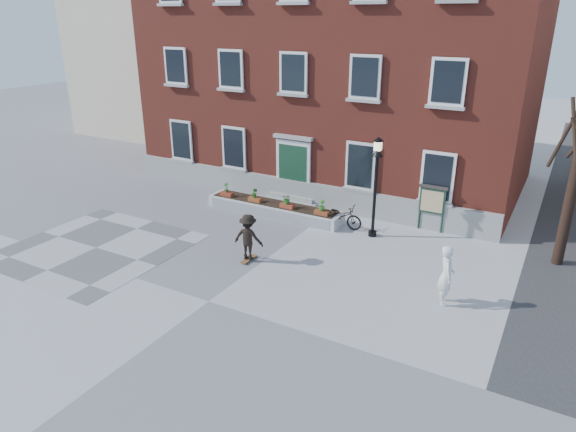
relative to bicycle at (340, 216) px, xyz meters
The scene contains 11 objects.
ground 7.40m from the bicycle, 98.34° to the right, with size 100.00×100.00×0.00m, color #A2A2A4.
checker_patch 9.49m from the bicycle, 138.26° to the right, with size 6.00×6.00×0.01m, color #59585B.
distant_building 23.68m from the bicycle, 146.36° to the left, with size 10.00×12.00×13.00m, color beige.
bicycle is the anchor object (origin of this frame).
bystander 6.46m from the bicycle, 37.50° to the right, with size 0.68×0.45×1.88m, color white.
brick_building 9.36m from the bicycle, 114.74° to the left, with size 18.40×10.85×12.60m.
planter_assembly 3.07m from the bicycle, behind, with size 6.20×1.12×1.15m.
bare_tree 8.29m from the bicycle, ahead, with size 1.83×1.83×6.16m.
lamp_post 2.53m from the bicycle, ahead, with size 0.40×0.40×3.93m.
notice_board 3.65m from the bicycle, 23.53° to the left, with size 1.10×0.16×1.87m.
skateboarder 4.67m from the bicycle, 109.37° to the right, with size 1.14×0.78×1.72m.
Camera 1 is at (8.70, -10.55, 8.07)m, focal length 32.00 mm.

